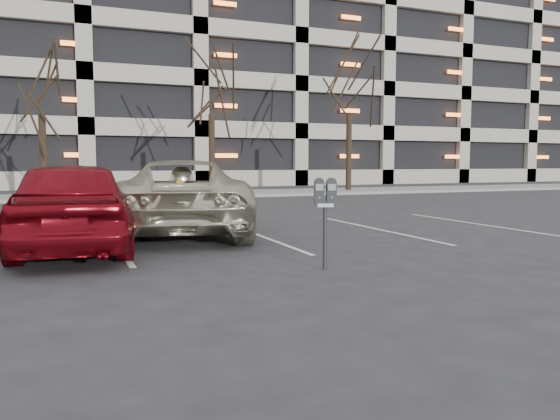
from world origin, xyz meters
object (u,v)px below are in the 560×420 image
at_px(tree_b, 40,63).
at_px(parking_meter, 325,201).
at_px(tree_c, 211,64).
at_px(suv_silver, 182,197).
at_px(car_red, 75,205).
at_px(tree_d, 350,65).

xyz_separation_m(tree_b, parking_meter, (4.08, -17.36, -4.49)).
xyz_separation_m(tree_c, suv_silver, (-3.96, -12.70, -5.08)).
bearing_deg(car_red, tree_d, -127.94).
bearing_deg(tree_c, tree_b, 180.00).
relative_size(tree_c, parking_meter, 6.47).
distance_m(tree_c, car_red, 16.39).
bearing_deg(car_red, parking_meter, 141.10).
relative_size(parking_meter, suv_silver, 0.21).
distance_m(parking_meter, suv_silver, 4.78).
bearing_deg(tree_c, parking_meter, -99.54).
bearing_deg(suv_silver, tree_d, -119.39).
height_order(tree_b, tree_c, tree_c).
height_order(tree_c, suv_silver, tree_c).
xyz_separation_m(tree_c, tree_d, (7.00, 0.00, 0.40)).
relative_size(tree_d, suv_silver, 1.46).
xyz_separation_m(tree_b, suv_silver, (3.04, -12.70, -4.69)).
xyz_separation_m(tree_d, car_red, (-13.11, -14.35, -5.46)).
bearing_deg(tree_c, tree_d, 0.00).
height_order(tree_b, parking_meter, tree_b).
xyz_separation_m(tree_c, car_red, (-6.11, -14.35, -5.06)).
bearing_deg(tree_b, suv_silver, -76.53).
relative_size(tree_b, tree_d, 0.87).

